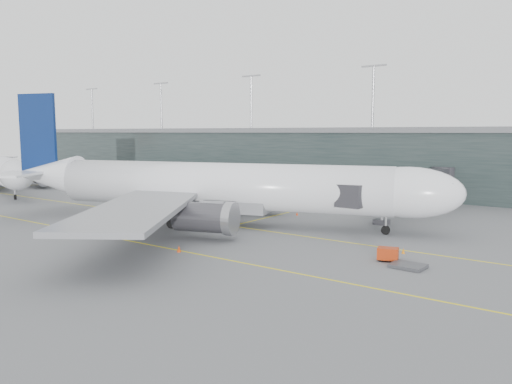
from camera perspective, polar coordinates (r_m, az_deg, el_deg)
The scene contains 17 objects.
ground at distance 82.02m, azimuth -3.76°, elevation -3.09°, with size 320.00×320.00×0.00m, color slate.
taxiline_a at distance 79.04m, azimuth -5.62°, elevation -3.48°, with size 160.00×0.25×0.02m, color yellow.
taxiline_b at distance 68.18m, azimuth -14.63°, elevation -5.34°, with size 160.00×0.25×0.02m, color yellow.
taxiline_lead_main at distance 95.46m, azimuth 6.29°, elevation -1.70°, with size 0.25×60.00×0.02m, color yellow.
taxiline_lead_adj at distance 151.67m, azimuth -20.94°, elevation 1.06°, with size 0.25×60.00×0.02m, color yellow.
terminal at distance 130.85m, azimuth 12.74°, elevation 3.84°, with size 240.00×36.00×29.00m.
main_aircraft at distance 76.89m, azimuth -4.54°, elevation 0.61°, with size 72.26×66.52×20.72m.
jet_bridge at distance 92.62m, azimuth 17.84°, elevation 1.12°, with size 4.84×47.51×7.24m.
gse_cart at distance 57.23m, azimuth 14.84°, elevation -6.83°, with size 2.51×1.94×1.51m.
baggage_dolly at distance 55.29m, azimuth 16.99°, elevation -8.07°, with size 3.42×2.73×0.34m, color #38393D.
uld_a at distance 92.01m, azimuth -1.78°, elevation -1.46°, with size 1.98×1.71×1.59m.
uld_b at distance 92.76m, azimuth -1.38°, elevation -1.27°, with size 2.64×2.40×1.96m.
uld_c at distance 90.18m, azimuth 0.15°, elevation -1.51°, with size 2.54×2.25×1.95m.
cone_nose at distance 61.32m, azimuth 16.49°, elevation -6.47°, with size 0.41×0.41×0.66m, color orange.
cone_wing_stbd at distance 60.23m, azimuth -8.80°, elevation -6.43°, with size 0.50×0.50×0.80m, color #CC3B0B.
cone_wing_port at distance 85.57m, azimuth 4.71°, elevation -2.47°, with size 0.39×0.39×0.61m, color #FF440E.
cone_tail at distance 80.39m, azimuth -13.19°, elevation -3.22°, with size 0.41×0.41×0.66m, color #F23C0D.
Camera 1 is at (51.82, -61.97, 14.18)m, focal length 35.00 mm.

